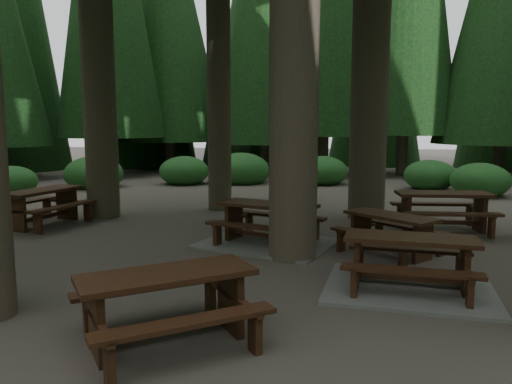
# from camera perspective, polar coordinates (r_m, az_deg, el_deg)

# --- Properties ---
(ground) EXTENTS (80.00, 80.00, 0.00)m
(ground) POSITION_cam_1_polar(r_m,az_deg,el_deg) (8.80, -1.17, -7.65)
(ground) COLOR #524B42
(ground) RESTS_ON ground
(picnic_table_a) EXTENTS (2.55, 2.21, 0.78)m
(picnic_table_a) POSITION_cam_1_polar(r_m,az_deg,el_deg) (7.45, 17.12, -8.74)
(picnic_table_a) COLOR gray
(picnic_table_a) RESTS_ON ground
(picnic_table_b) EXTENTS (2.00, 2.27, 0.84)m
(picnic_table_b) POSITION_cam_1_polar(r_m,az_deg,el_deg) (12.59, -23.26, -1.00)
(picnic_table_b) COLOR black
(picnic_table_b) RESTS_ON ground
(picnic_table_c) EXTENTS (2.96, 2.72, 0.82)m
(picnic_table_c) POSITION_cam_1_polar(r_m,az_deg,el_deg) (9.74, 1.33, -4.41)
(picnic_table_c) COLOR gray
(picnic_table_c) RESTS_ON ground
(picnic_table_d) EXTENTS (2.08, 1.72, 0.86)m
(picnic_table_d) POSITION_cam_1_polar(r_m,az_deg,el_deg) (11.67, 20.61, -1.45)
(picnic_table_d) COLOR black
(picnic_table_d) RESTS_ON ground
(picnic_table_e) EXTENTS (2.35, 2.26, 0.79)m
(picnic_table_e) POSITION_cam_1_polar(r_m,az_deg,el_deg) (5.48, -10.09, -11.66)
(picnic_table_e) COLOR black
(picnic_table_e) RESTS_ON ground
(picnic_table_f) EXTENTS (2.14, 2.13, 0.73)m
(picnic_table_f) POSITION_cam_1_polar(r_m,az_deg,el_deg) (9.34, 15.11, -3.97)
(picnic_table_f) COLOR black
(picnic_table_f) RESTS_ON ground
(shrub_ring) EXTENTS (23.86, 24.64, 1.49)m
(shrub_ring) POSITION_cam_1_polar(r_m,az_deg,el_deg) (9.35, 3.81, -4.21)
(shrub_ring) COLOR #216027
(shrub_ring) RESTS_ON ground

